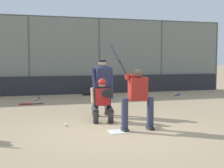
{
  "coord_description": "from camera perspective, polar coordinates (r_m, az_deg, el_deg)",
  "views": [
    {
      "loc": [
        2.21,
        6.86,
        1.69
      ],
      "look_at": [
        -0.15,
        -1.0,
        1.05
      ],
      "focal_mm": 50.0,
      "sensor_mm": 36.0,
      "label": 1
    }
  ],
  "objects": [
    {
      "name": "spare_bat_third_base_side",
      "position": [
        12.14,
        -15.08,
        -3.55
      ],
      "size": [
        0.88,
        0.09,
        0.07
      ],
      "rotation": [
        0.0,
        0.0,
        6.24
      ],
      "color": "black",
      "rests_on": "ground_plane"
    },
    {
      "name": "baseball_loose",
      "position": [
        8.09,
        -8.42,
        -7.38
      ],
      "size": [
        0.07,
        0.07,
        0.07
      ],
      "primitive_type": "sphere",
      "color": "white",
      "rests_on": "ground_plane"
    },
    {
      "name": "equipment_bag_dugout_side",
      "position": [
        14.96,
        -3.32,
        -1.55
      ],
      "size": [
        1.17,
        0.26,
        0.26
      ],
      "color": "black",
      "rests_on": "ground_plane"
    },
    {
      "name": "padding_wall",
      "position": [
        15.45,
        -8.42,
        -0.21
      ],
      "size": [
        16.87,
        0.18,
        0.9
      ],
      "primitive_type": "cube",
      "color": "#28282D",
      "rests_on": "ground_plane"
    },
    {
      "name": "bleachers_beyond",
      "position": [
        17.54,
        -16.75,
        -0.02
      ],
      "size": [
        12.05,
        1.95,
        1.16
      ],
      "color": "slate",
      "rests_on": "ground_plane"
    },
    {
      "name": "ground_plane",
      "position": [
        7.41,
        1.14,
        -8.73
      ],
      "size": [
        160.0,
        160.0,
        0.0
      ],
      "primitive_type": "plane",
      "color": "tan"
    },
    {
      "name": "spare_bat_by_padding",
      "position": [
        15.13,
        11.99,
        -1.94
      ],
      "size": [
        0.64,
        0.64,
        0.07
      ],
      "rotation": [
        0.0,
        0.0,
        3.92
      ],
      "color": "black",
      "rests_on": "ground_plane"
    },
    {
      "name": "umpire_home",
      "position": [
        9.35,
        -1.83,
        -0.29
      ],
      "size": [
        0.69,
        0.47,
        1.71
      ],
      "rotation": [
        0.0,
        0.0,
        0.13
      ],
      "color": "#333333",
      "rests_on": "ground_plane"
    },
    {
      "name": "backstop_fence",
      "position": [
        15.5,
        -8.54,
        5.51
      ],
      "size": [
        17.3,
        0.08,
        3.8
      ],
      "color": "#515651",
      "rests_on": "ground_plane"
    },
    {
      "name": "spare_bat_first_base_side",
      "position": [
        13.52,
        -13.68,
        -2.72
      ],
      "size": [
        0.3,
        0.83,
        0.07
      ],
      "rotation": [
        0.0,
        0.0,
        1.28
      ],
      "color": "black",
      "rests_on": "ground_plane"
    },
    {
      "name": "catcher_behind_plate",
      "position": [
        8.48,
        -1.73,
        -2.85
      ],
      "size": [
        0.64,
        0.78,
        1.18
      ],
      "rotation": [
        0.0,
        0.0,
        -0.15
      ],
      "color": "#333333",
      "rests_on": "ground_plane"
    },
    {
      "name": "home_plate_marker",
      "position": [
        7.41,
        1.14,
        -8.68
      ],
      "size": [
        0.43,
        0.43,
        0.01
      ],
      "primitive_type": "cube",
      "color": "white",
      "rests_on": "ground_plane"
    },
    {
      "name": "batter_at_plate",
      "position": [
        7.45,
        4.63,
        -2.42
      ],
      "size": [
        0.99,
        0.62,
        2.09
      ],
      "rotation": [
        0.0,
        0.0,
        0.01
      ],
      "color": "#2D334C",
      "rests_on": "ground_plane"
    }
  ]
}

